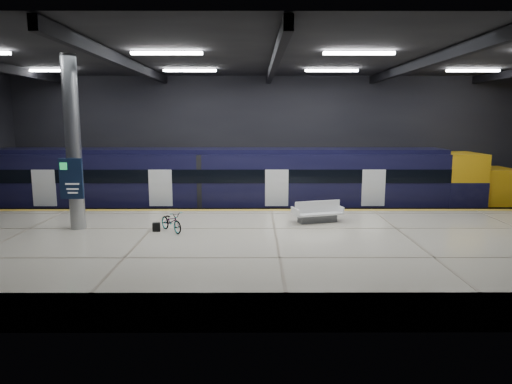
{
  "coord_description": "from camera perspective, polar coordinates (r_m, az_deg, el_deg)",
  "views": [
    {
      "loc": [
        -0.8,
        -19.16,
        5.5
      ],
      "look_at": [
        -0.74,
        1.5,
        2.2
      ],
      "focal_mm": 32.0,
      "sensor_mm": 36.0,
      "label": 1
    }
  ],
  "objects": [
    {
      "name": "ground",
      "position": [
        19.95,
        2.16,
        -6.94
      ],
      "size": [
        30.0,
        30.0,
        0.0
      ],
      "primitive_type": "plane",
      "color": "black",
      "rests_on": "ground"
    },
    {
      "name": "room_shell",
      "position": [
        19.18,
        2.26,
        9.72
      ],
      "size": [
        30.1,
        16.1,
        8.05
      ],
      "color": "black",
      "rests_on": "ground"
    },
    {
      "name": "platform",
      "position": [
        17.4,
        2.5,
        -7.47
      ],
      "size": [
        30.0,
        11.0,
        1.1
      ],
      "primitive_type": "cube",
      "color": "beige",
      "rests_on": "ground"
    },
    {
      "name": "safety_strip",
      "position": [
        22.36,
        1.9,
        -2.26
      ],
      "size": [
        30.0,
        0.4,
        0.01
      ],
      "primitive_type": "cube",
      "color": "gold",
      "rests_on": "platform"
    },
    {
      "name": "rails",
      "position": [
        25.26,
        1.66,
        -3.32
      ],
      "size": [
        30.0,
        1.52,
        0.16
      ],
      "color": "gray",
      "rests_on": "ground"
    },
    {
      "name": "train",
      "position": [
        24.89,
        -0.32,
        1.13
      ],
      "size": [
        29.4,
        2.84,
        3.79
      ],
      "color": "black",
      "rests_on": "ground"
    },
    {
      "name": "bench",
      "position": [
        19.88,
        7.68,
        -2.82
      ],
      "size": [
        2.28,
        1.44,
        0.94
      ],
      "rotation": [
        0.0,
        0.0,
        0.29
      ],
      "color": "#595B60",
      "rests_on": "platform"
    },
    {
      "name": "bicycle",
      "position": [
        18.38,
        -10.54,
        -3.62
      ],
      "size": [
        1.39,
        1.55,
        0.82
      ],
      "primitive_type": "imported",
      "rotation": [
        0.0,
        0.0,
        0.67
      ],
      "color": "#99999E",
      "rests_on": "platform"
    },
    {
      "name": "pannier_bag",
      "position": [
        18.55,
        -12.35,
        -4.3
      ],
      "size": [
        0.32,
        0.21,
        0.35
      ],
      "primitive_type": "cube",
      "rotation": [
        0.0,
        0.0,
        0.11
      ],
      "color": "black",
      "rests_on": "platform"
    },
    {
      "name": "info_column",
      "position": [
        19.54,
        -21.89,
        5.38
      ],
      "size": [
        0.9,
        0.78,
        6.9
      ],
      "color": "#9EA0A5",
      "rests_on": "platform"
    }
  ]
}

